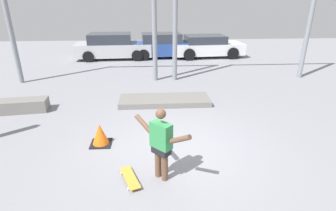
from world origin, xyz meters
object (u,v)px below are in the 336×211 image
(manual_pad, at_px, (165,100))
(parked_car_blue, at_px, (163,46))
(skateboard, at_px, (130,178))
(parked_car_white, at_px, (207,46))
(traffic_cone, at_px, (100,134))
(skateboarder, at_px, (161,142))
(grind_box, at_px, (16,106))
(parked_car_silver, at_px, (113,47))

(manual_pad, relative_size, parked_car_blue, 0.72)
(skateboard, bearing_deg, parked_car_white, 141.05)
(manual_pad, xyz_separation_m, traffic_cone, (-1.71, -2.64, 0.17))
(parked_car_white, bearing_deg, manual_pad, -115.49)
(skateboarder, distance_m, skateboard, 0.97)
(grind_box, relative_size, traffic_cone, 3.51)
(manual_pad, height_order, parked_car_white, parked_car_white)
(manual_pad, height_order, parked_car_blue, parked_car_blue)
(parked_car_white, bearing_deg, parked_car_blue, 174.74)
(grind_box, bearing_deg, skateboarder, -39.06)
(grind_box, relative_size, parked_car_silver, 0.42)
(grind_box, bearing_deg, parked_car_white, 46.32)
(manual_pad, xyz_separation_m, parked_car_silver, (-2.65, 7.50, 0.61))
(grind_box, height_order, traffic_cone, traffic_cone)
(traffic_cone, bearing_deg, manual_pad, 57.12)
(grind_box, distance_m, parked_car_white, 11.13)
(skateboard, bearing_deg, parked_car_silver, 168.07)
(grind_box, bearing_deg, parked_car_blue, 58.07)
(skateboarder, bearing_deg, manual_pad, 130.85)
(skateboarder, relative_size, grind_box, 0.79)
(grind_box, xyz_separation_m, parked_car_blue, (5.05, 8.10, 0.49))
(parked_car_blue, height_order, traffic_cone, parked_car_blue)
(skateboarder, relative_size, parked_car_white, 0.34)
(parked_car_blue, height_order, parked_car_white, parked_car_blue)
(parked_car_silver, bearing_deg, skateboard, -83.78)
(parked_car_blue, bearing_deg, skateboard, -100.21)
(skateboard, distance_m, manual_pad, 4.19)
(grind_box, xyz_separation_m, manual_pad, (4.69, 0.46, -0.11))
(skateboarder, bearing_deg, parked_car_blue, 131.73)
(skateboarder, height_order, grind_box, skateboarder)
(manual_pad, bearing_deg, skateboard, -102.45)
(skateboard, distance_m, parked_car_blue, 11.81)
(manual_pad, relative_size, parked_car_silver, 0.69)
(skateboarder, bearing_deg, traffic_cone, -179.66)
(manual_pad, xyz_separation_m, parked_car_blue, (0.36, 7.64, 0.60))
(parked_car_silver, relative_size, traffic_cone, 8.25)
(parked_car_white, xyz_separation_m, traffic_cone, (-4.70, -10.22, -0.37))
(grind_box, height_order, parked_car_silver, parked_car_silver)
(skateboard, xyz_separation_m, parked_car_silver, (-1.74, 11.59, 0.63))
(traffic_cone, bearing_deg, grind_box, 143.90)
(grind_box, xyz_separation_m, traffic_cone, (2.98, -2.18, 0.06))
(parked_car_blue, bearing_deg, parked_car_silver, 178.62)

